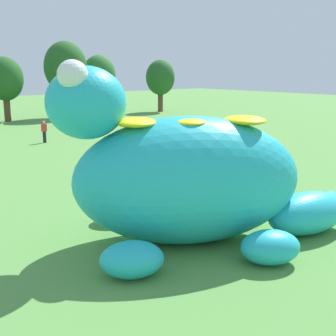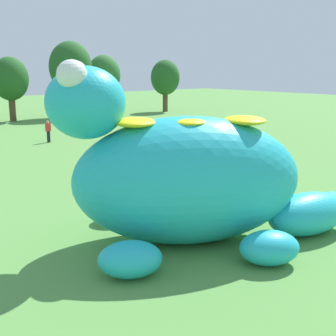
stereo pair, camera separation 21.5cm
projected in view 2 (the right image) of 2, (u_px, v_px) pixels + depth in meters
The scene contains 7 objects.
ground_plane at pixel (177, 235), 15.36m from camera, with size 160.00×160.00×0.00m, color #568E42.
giant_inflatable_creature at pixel (188, 178), 14.43m from camera, with size 11.61×8.04×5.96m.
tree_centre_right at pixel (10, 79), 47.14m from camera, with size 3.89×3.89×6.90m.
tree_mid_right at pixel (71, 68), 50.78m from camera, with size 4.92×4.92×8.74m.
tree_right at pixel (104, 75), 54.78m from camera, with size 4.12×4.12×7.31m.
tree_far_right at pixel (165, 78), 57.83m from camera, with size 3.81×3.81×6.76m.
spectator_mid_field at pixel (48, 132), 34.30m from camera, with size 0.38×0.26×1.71m.
Camera 2 is at (-9.49, -10.89, 5.72)m, focal length 46.93 mm.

